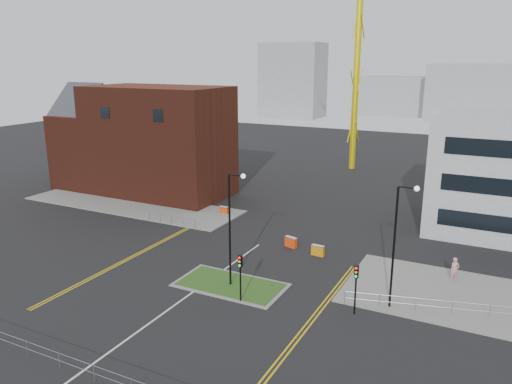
{
  "coord_description": "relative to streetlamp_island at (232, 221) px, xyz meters",
  "views": [
    {
      "loc": [
        20.13,
        -23.31,
        17.31
      ],
      "look_at": [
        -0.68,
        17.74,
        5.0
      ],
      "focal_mm": 35.0,
      "sensor_mm": 36.0,
      "label": 1
    }
  ],
  "objects": [
    {
      "name": "brick_building",
      "position": [
        -25.19,
        20.0,
        1.44
      ],
      "size": [
        24.2,
        10.07,
        14.24
      ],
      "color": "#4B1D12",
      "rests_on": "ground"
    },
    {
      "name": "skyline_b",
      "position": [
        7.78,
        122.0,
        2.59
      ],
      "size": [
        24.0,
        12.0,
        16.0
      ],
      "primitive_type": "cube",
      "color": "gray",
      "rests_on": "ground"
    },
    {
      "name": "barrier_mid",
      "position": [
        0.78,
        9.8,
        -4.86
      ],
      "size": [
        1.27,
        0.73,
        1.02
      ],
      "color": "red",
      "rests_on": "ground"
    },
    {
      "name": "streetlamp_island",
      "position": [
        0.0,
        0.0,
        0.0
      ],
      "size": [
        1.46,
        0.36,
        9.18
      ],
      "color": "black",
      "rests_on": "ground"
    },
    {
      "name": "barrier_right",
      "position": [
        3.78,
        8.99,
        -4.88
      ],
      "size": [
        1.19,
        0.48,
        0.98
      ],
      "color": "orange",
      "rests_on": "ground"
    },
    {
      "name": "traffic_light_island",
      "position": [
        1.78,
        -2.02,
        -2.85
      ],
      "size": [
        0.28,
        0.33,
        3.65
      ],
      "color": "black",
      "rests_on": "ground"
    },
    {
      "name": "barrier_left",
      "position": [
        -10.22,
        16.0,
        -4.93
      ],
      "size": [
        1.09,
        0.46,
        0.89
      ],
      "color": "#C53D0A",
      "rests_on": "ground"
    },
    {
      "name": "grass_island",
      "position": [
        -0.22,
        0.0,
        -5.35
      ],
      "size": [
        8.0,
        4.0,
        0.12
      ],
      "primitive_type": "cube",
      "color": "#27501A",
      "rests_on": "ground"
    },
    {
      "name": "centre_line",
      "position": [
        -2.22,
        -6.0,
        -5.41
      ],
      "size": [
        0.15,
        30.0,
        0.01
      ],
      "primitive_type": "cube",
      "color": "silver",
      "rests_on": "ground"
    },
    {
      "name": "skyline_a",
      "position": [
        -42.22,
        112.0,
        5.59
      ],
      "size": [
        18.0,
        12.0,
        22.0
      ],
      "primitive_type": "cube",
      "color": "gray",
      "rests_on": "ground"
    },
    {
      "name": "traffic_light_right",
      "position": [
        9.78,
        -0.02,
        -2.85
      ],
      "size": [
        0.28,
        0.33,
        3.65
      ],
      "color": "black",
      "rests_on": "ground"
    },
    {
      "name": "island_kerb",
      "position": [
        -0.22,
        0.0,
        -5.37
      ],
      "size": [
        8.6,
        4.6,
        0.08
      ],
      "primitive_type": "cube",
      "color": "slate",
      "rests_on": "ground"
    },
    {
      "name": "railing_front",
      "position": [
        -2.22,
        -14.0,
        -4.63
      ],
      "size": [
        24.05,
        0.05,
        1.1
      ],
      "color": "gray",
      "rests_on": "ground"
    },
    {
      "name": "streetlamp_right_near",
      "position": [
        12.0,
        2.0,
        0.0
      ],
      "size": [
        1.46,
        0.36,
        9.18
      ],
      "color": "black",
      "rests_on": "ground"
    },
    {
      "name": "skyline_d",
      "position": [
        -10.22,
        132.0,
        0.59
      ],
      "size": [
        30.0,
        12.0,
        12.0
      ],
      "primitive_type": "cube",
      "color": "gray",
      "rests_on": "ground"
    },
    {
      "name": "pavement_left",
      "position": [
        -22.22,
        14.0,
        -5.35
      ],
      "size": [
        28.0,
        8.0,
        0.12
      ],
      "primitive_type": "cube",
      "color": "slate",
      "rests_on": "ground"
    },
    {
      "name": "ground",
      "position": [
        -2.22,
        -8.0,
        -5.41
      ],
      "size": [
        200.0,
        200.0,
        0.0
      ],
      "primitive_type": "plane",
      "color": "black",
      "rests_on": "ground"
    },
    {
      "name": "yellow_right_b",
      "position": [
        7.58,
        -2.0,
        -5.41
      ],
      "size": [
        0.12,
        20.0,
        0.01
      ],
      "primitive_type": "cube",
      "color": "gold",
      "rests_on": "ground"
    },
    {
      "name": "yellow_left_a",
      "position": [
        -11.22,
        2.0,
        -5.41
      ],
      "size": [
        0.12,
        24.0,
        0.01
      ],
      "primitive_type": "cube",
      "color": "gold",
      "rests_on": "ground"
    },
    {
      "name": "yellow_left_b",
      "position": [
        -10.92,
        2.0,
        -5.41
      ],
      "size": [
        0.12,
        24.0,
        0.01
      ],
      "primitive_type": "cube",
      "color": "gold",
      "rests_on": "ground"
    },
    {
      "name": "yellow_right_a",
      "position": [
        7.28,
        -2.0,
        -5.41
      ],
      "size": [
        0.12,
        20.0,
        0.01
      ],
      "primitive_type": "cube",
      "color": "gold",
      "rests_on": "ground"
    },
    {
      "name": "pedestrian",
      "position": [
        15.41,
        8.87,
        -4.42
      ],
      "size": [
        0.86,
        0.8,
        1.98
      ],
      "primitive_type": "imported",
      "rotation": [
        0.0,
        0.0,
        0.61
      ],
      "color": "pink",
      "rests_on": "ground"
    },
    {
      "name": "railing_right",
      "position": [
        18.28,
        3.5,
        -4.63
      ],
      "size": [
        19.05,
        5.05,
        1.1
      ],
      "color": "gray",
      "rests_on": "ground"
    },
    {
      "name": "railing_left",
      "position": [
        -13.22,
        10.0,
        -4.67
      ],
      "size": [
        6.05,
        0.05,
        1.1
      ],
      "color": "gray",
      "rests_on": "ground"
    }
  ]
}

